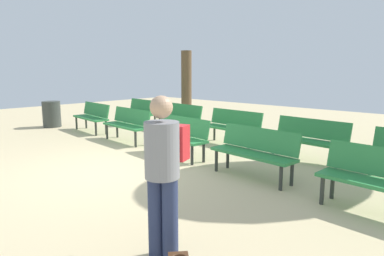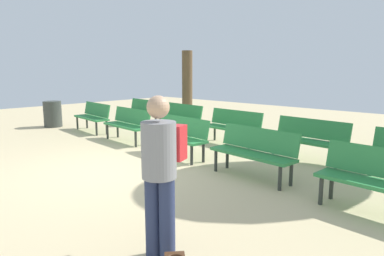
% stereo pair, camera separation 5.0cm
% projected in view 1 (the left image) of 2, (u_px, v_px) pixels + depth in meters
% --- Properties ---
extents(ground_plane, '(25.29, 25.29, 0.00)m').
position_uv_depth(ground_plane, '(116.00, 170.00, 6.48)').
color(ground_plane, '#CCB789').
extents(bench_r0_c0, '(1.64, 0.64, 0.87)m').
position_uv_depth(bench_r0_c0, '(93.00, 115.00, 10.45)').
color(bench_r0_c0, '#2D8442').
rests_on(bench_r0_c0, ground_plane).
extents(bench_r0_c1, '(1.63, 0.58, 0.87)m').
position_uv_depth(bench_r0_c1, '(128.00, 123.00, 8.97)').
color(bench_r0_c1, '#2D8442').
rests_on(bench_r0_c1, ground_plane).
extents(bench_r0_c2, '(1.64, 0.63, 0.87)m').
position_uv_depth(bench_r0_c2, '(179.00, 134.00, 7.41)').
color(bench_r0_c2, '#2D8442').
rests_on(bench_r0_c2, ground_plane).
extents(bench_r0_c3, '(1.63, 0.60, 0.87)m').
position_uv_depth(bench_r0_c3, '(255.00, 149.00, 5.98)').
color(bench_r0_c3, '#2D8442').
rests_on(bench_r0_c3, ground_plane).
extents(bench_r0_c4, '(1.63, 0.58, 0.87)m').
position_uv_depth(bench_r0_c4, '(384.00, 178.00, 4.41)').
color(bench_r0_c4, '#2D8442').
rests_on(bench_r0_c4, ground_plane).
extents(bench_r1_c0, '(1.64, 0.62, 0.87)m').
position_uv_depth(bench_r1_c0, '(141.00, 111.00, 11.65)').
color(bench_r1_c0, '#2D8442').
rests_on(bench_r1_c0, ground_plane).
extents(bench_r1_c1, '(1.64, 0.63, 0.87)m').
position_uv_depth(bench_r1_c1, '(180.00, 117.00, 10.15)').
color(bench_r1_c1, '#2D8442').
rests_on(bench_r1_c1, ground_plane).
extents(bench_r1_c2, '(1.63, 0.58, 0.87)m').
position_uv_depth(bench_r1_c2, '(233.00, 125.00, 8.59)').
color(bench_r1_c2, '#2D8442').
rests_on(bench_r1_c2, ground_plane).
extents(bench_r1_c3, '(1.63, 0.58, 0.87)m').
position_uv_depth(bench_r1_c3, '(309.00, 137.00, 7.07)').
color(bench_r1_c3, '#2D8442').
rests_on(bench_r1_c3, ground_plane).
extents(tree_1, '(0.37, 0.37, 2.55)m').
position_uv_depth(tree_1, '(186.00, 87.00, 12.10)').
color(tree_1, brown).
rests_on(tree_1, ground_plane).
extents(visitor_with_backpack, '(0.47, 0.59, 1.65)m').
position_uv_depth(visitor_with_backpack, '(164.00, 168.00, 3.33)').
color(visitor_with_backpack, navy).
rests_on(visitor_with_backpack, ground_plane).
extents(trash_bin, '(0.58, 0.58, 0.86)m').
position_uv_depth(trash_bin, '(52.00, 114.00, 11.32)').
color(trash_bin, '#383D38').
rests_on(trash_bin, ground_plane).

